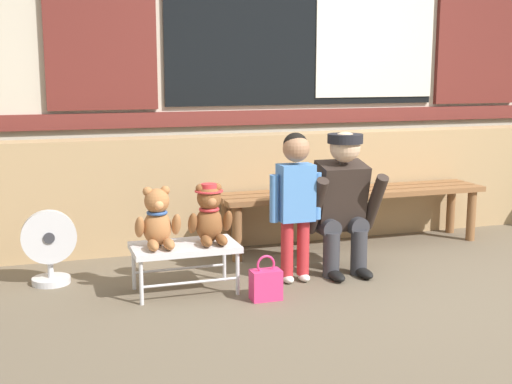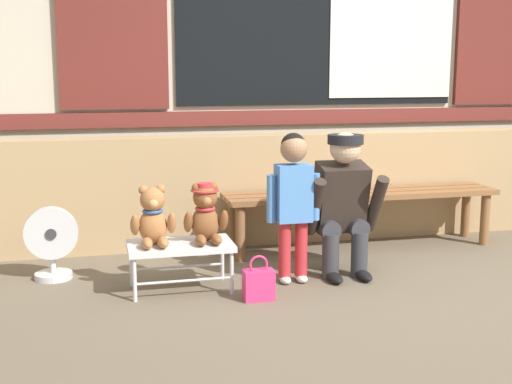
{
  "view_description": "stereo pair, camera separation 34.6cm",
  "coord_description": "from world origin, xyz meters",
  "px_view_note": "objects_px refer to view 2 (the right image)",
  "views": [
    {
      "loc": [
        -2.22,
        -3.58,
        1.35
      ],
      "look_at": [
        -0.84,
        0.62,
        0.55
      ],
      "focal_mm": 47.98,
      "sensor_mm": 36.0,
      "label": 1
    },
    {
      "loc": [
        -1.88,
        -3.68,
        1.35
      ],
      "look_at": [
        -0.84,
        0.62,
        0.55
      ],
      "focal_mm": 47.98,
      "sensor_mm": 36.0,
      "label": 2
    }
  ],
  "objects_px": {
    "teddy_bear_plain": "(153,218)",
    "handbag_on_ground": "(259,284)",
    "teddy_bear_with_hat": "(206,214)",
    "wooden_bench_long": "(361,200)",
    "adult_crouching": "(343,203)",
    "child_standing": "(293,191)",
    "small_display_bench": "(180,248)",
    "floor_fan": "(52,244)"
  },
  "relations": [
    {
      "from": "teddy_bear_plain",
      "to": "handbag_on_ground",
      "type": "height_order",
      "value": "teddy_bear_plain"
    },
    {
      "from": "handbag_on_ground",
      "to": "teddy_bear_with_hat",
      "type": "bearing_deg",
      "value": 132.45
    },
    {
      "from": "wooden_bench_long",
      "to": "adult_crouching",
      "type": "xyz_separation_m",
      "value": [
        -0.38,
        -0.6,
        0.11
      ]
    },
    {
      "from": "teddy_bear_plain",
      "to": "adult_crouching",
      "type": "xyz_separation_m",
      "value": [
        1.25,
        0.09,
        0.02
      ]
    },
    {
      "from": "child_standing",
      "to": "handbag_on_ground",
      "type": "distance_m",
      "value": 0.64
    },
    {
      "from": "wooden_bench_long",
      "to": "teddy_bear_with_hat",
      "type": "relative_size",
      "value": 5.78
    },
    {
      "from": "small_display_bench",
      "to": "handbag_on_ground",
      "type": "bearing_deg",
      "value": -34.03
    },
    {
      "from": "wooden_bench_long",
      "to": "adult_crouching",
      "type": "distance_m",
      "value": 0.72
    },
    {
      "from": "wooden_bench_long",
      "to": "teddy_bear_plain",
      "type": "relative_size",
      "value": 5.78
    },
    {
      "from": "teddy_bear_with_hat",
      "to": "child_standing",
      "type": "relative_size",
      "value": 0.38
    },
    {
      "from": "wooden_bench_long",
      "to": "teddy_bear_with_hat",
      "type": "xyz_separation_m",
      "value": [
        -1.31,
        -0.69,
        0.1
      ]
    },
    {
      "from": "small_display_bench",
      "to": "teddy_bear_with_hat",
      "type": "distance_m",
      "value": 0.26
    },
    {
      "from": "teddy_bear_plain",
      "to": "adult_crouching",
      "type": "relative_size",
      "value": 0.38
    },
    {
      "from": "adult_crouching",
      "to": "handbag_on_ground",
      "type": "bearing_deg",
      "value": -150.61
    },
    {
      "from": "wooden_bench_long",
      "to": "child_standing",
      "type": "relative_size",
      "value": 2.19
    },
    {
      "from": "teddy_bear_plain",
      "to": "adult_crouching",
      "type": "distance_m",
      "value": 1.25
    },
    {
      "from": "floor_fan",
      "to": "child_standing",
      "type": "bearing_deg",
      "value": -15.67
    },
    {
      "from": "small_display_bench",
      "to": "adult_crouching",
      "type": "distance_m",
      "value": 1.11
    },
    {
      "from": "wooden_bench_long",
      "to": "floor_fan",
      "type": "distance_m",
      "value": 2.26
    },
    {
      "from": "child_standing",
      "to": "floor_fan",
      "type": "distance_m",
      "value": 1.59
    },
    {
      "from": "teddy_bear_plain",
      "to": "small_display_bench",
      "type": "bearing_deg",
      "value": -0.51
    },
    {
      "from": "teddy_bear_plain",
      "to": "child_standing",
      "type": "bearing_deg",
      "value": -0.35
    },
    {
      "from": "teddy_bear_with_hat",
      "to": "adult_crouching",
      "type": "relative_size",
      "value": 0.38
    },
    {
      "from": "small_display_bench",
      "to": "adult_crouching",
      "type": "bearing_deg",
      "value": 4.59
    },
    {
      "from": "child_standing",
      "to": "adult_crouching",
      "type": "height_order",
      "value": "child_standing"
    },
    {
      "from": "wooden_bench_long",
      "to": "handbag_on_ground",
      "type": "xyz_separation_m",
      "value": [
        -1.04,
        -0.98,
        -0.28
      ]
    },
    {
      "from": "wooden_bench_long",
      "to": "teddy_bear_with_hat",
      "type": "bearing_deg",
      "value": -152.19
    },
    {
      "from": "adult_crouching",
      "to": "teddy_bear_plain",
      "type": "bearing_deg",
      "value": -176.06
    },
    {
      "from": "teddy_bear_plain",
      "to": "teddy_bear_with_hat",
      "type": "xyz_separation_m",
      "value": [
        0.32,
        0.0,
        0.01
      ]
    },
    {
      "from": "teddy_bear_plain",
      "to": "floor_fan",
      "type": "height_order",
      "value": "teddy_bear_plain"
    },
    {
      "from": "teddy_bear_plain",
      "to": "teddy_bear_with_hat",
      "type": "height_order",
      "value": "same"
    },
    {
      "from": "teddy_bear_plain",
      "to": "adult_crouching",
      "type": "height_order",
      "value": "adult_crouching"
    },
    {
      "from": "adult_crouching",
      "to": "handbag_on_ground",
      "type": "distance_m",
      "value": 0.85
    },
    {
      "from": "adult_crouching",
      "to": "handbag_on_ground",
      "type": "xyz_separation_m",
      "value": [
        -0.66,
        -0.37,
        -0.38
      ]
    },
    {
      "from": "child_standing",
      "to": "floor_fan",
      "type": "xyz_separation_m",
      "value": [
        -1.5,
        0.42,
        -0.35
      ]
    },
    {
      "from": "teddy_bear_with_hat",
      "to": "floor_fan",
      "type": "distance_m",
      "value": 1.05
    },
    {
      "from": "small_display_bench",
      "to": "child_standing",
      "type": "bearing_deg",
      "value": -0.32
    },
    {
      "from": "handbag_on_ground",
      "to": "adult_crouching",
      "type": "bearing_deg",
      "value": 29.39
    },
    {
      "from": "child_standing",
      "to": "adult_crouching",
      "type": "relative_size",
      "value": 1.01
    },
    {
      "from": "child_standing",
      "to": "handbag_on_ground",
      "type": "xyz_separation_m",
      "value": [
        -0.29,
        -0.28,
        -0.5
      ]
    },
    {
      "from": "adult_crouching",
      "to": "handbag_on_ground",
      "type": "height_order",
      "value": "adult_crouching"
    },
    {
      "from": "teddy_bear_with_hat",
      "to": "handbag_on_ground",
      "type": "xyz_separation_m",
      "value": [
        0.26,
        -0.29,
        -0.38
      ]
    }
  ]
}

